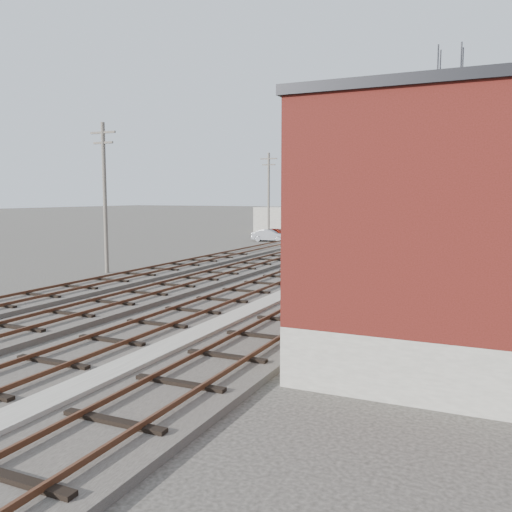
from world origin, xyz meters
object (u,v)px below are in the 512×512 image
Objects in this scene: signal_mast at (292,265)px; car_grey at (310,230)px; switch_stand at (339,245)px; car_red at (277,234)px; car_silver at (270,235)px; site_trailer at (319,235)px.

car_grey is (-15.73, 47.87, -2.05)m from signal_mast.
car_red is at bearing 156.19° from switch_stand.
switch_stand is at bearing -148.92° from car_grey.
car_red reaches higher than car_silver.
car_grey is at bearing 108.19° from signal_mast.
car_silver is 0.94× the size of car_grey.
car_silver reaches higher than car_grey.
car_silver is at bearing 113.93° from signal_mast.
car_red is (-9.30, 9.39, -0.01)m from switch_stand.
car_red is at bearing 112.89° from signal_mast.
site_trailer is 17.74m from car_grey.
switch_stand is 12.80m from car_silver.
car_silver is (-6.75, 4.85, -0.60)m from site_trailer.
car_grey is (0.33, 11.67, -0.04)m from car_silver.
car_grey is at bearing 2.93° from car_red.
site_trailer is at bearing -152.62° from car_grey.
car_grey is at bearing 130.46° from site_trailer.
signal_mast is 39.65m from car_silver.
signal_mast reaches higher than site_trailer.
site_trailer is 1.55× the size of car_grey.
car_silver is (-0.36, -0.99, -0.07)m from car_red.
site_trailer reaches higher than car_grey.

